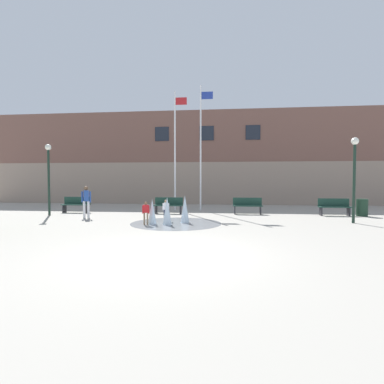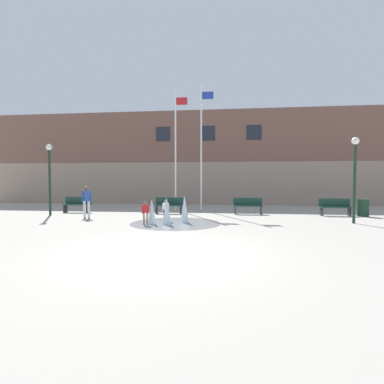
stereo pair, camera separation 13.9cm
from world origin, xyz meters
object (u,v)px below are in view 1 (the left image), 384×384
Objects in this scene: trash_can at (362,208)px; park_bench_near_trashcan at (247,205)px; park_bench_far_left at (76,204)px; park_bench_left_of_flagpoles at (169,205)px; lamp_post_left_lane at (49,169)px; flagpole_left at (175,147)px; lamp_post_right_lane at (354,167)px; child_running at (146,211)px; park_bench_far_right at (334,207)px; child_with_pink_shirt at (166,208)px; flagpole_right at (201,144)px; teen_by_trashcan at (86,199)px.

park_bench_near_trashcan is at bearing 177.01° from trash_can.
park_bench_far_left and park_bench_near_trashcan have the same top height.
lamp_post_left_lane is at bearing -165.69° from park_bench_left_of_flagpoles.
park_bench_far_left is at bearing -159.39° from flagpole_left.
lamp_post_right_lane is at bearing -119.41° from trash_can.
child_running is 0.13× the size of flagpole_left.
lamp_post_right_lane is (-0.17, -2.81, 1.98)m from park_bench_far_right.
park_bench_far_left is at bearing 63.98° from lamp_post_left_lane.
child_with_pink_shirt is 1.44m from child_running.
park_bench_left_of_flagpoles is 4.42m from park_bench_near_trashcan.
child_running is (5.31, -4.30, 0.10)m from park_bench_far_left.
park_bench_far_right is at bearing -2.73° from park_bench_near_trashcan.
park_bench_far_left is 6.61m from child_with_pink_shirt.
lamp_post_left_lane is at bearing -174.11° from park_bench_far_right.
child_with_pink_shirt is 0.13× the size of flagpole_right.
lamp_post_right_lane is at bearing -17.82° from park_bench_left_of_flagpoles.
park_bench_far_right is 0.22× the size of flagpole_left.
teen_by_trashcan reaches higher than trash_can.
flagpole_left reaches higher than child_with_pink_shirt.
flagpole_left is (3.78, 4.39, 3.02)m from teen_by_trashcan.
flagpole_left is at bearing 29.82° from lamp_post_left_lane.
park_bench_far_right is at bearing 176.18° from trash_can.
park_bench_near_trashcan is 4.54m from park_bench_far_right.
child_with_pink_shirt is 0.26× the size of lamp_post_right_lane.
park_bench_far_right is 0.43× the size of lamp_post_right_lane.
teen_by_trashcan is 12.60m from lamp_post_right_lane.
park_bench_left_of_flagpoles is at bearing 65.54° from child_running.
lamp_post_left_lane reaches higher than park_bench_near_trashcan.
park_bench_far_left is at bearing 76.76° from child_with_pink_shirt.
flagpole_right is at bearing 164.45° from park_bench_far_right.
lamp_post_right_lane is at bearing -74.90° from child_with_pink_shirt.
park_bench_far_right is (8.95, -0.02, 0.00)m from park_bench_left_of_flagpoles.
park_bench_left_of_flagpoles and park_bench_far_right have the same top height.
teen_by_trashcan is at bearing -147.30° from park_bench_left_of_flagpoles.
park_bench_near_trashcan is at bearing -33.48° from flagpole_right.
park_bench_far_left is at bearing 1.73° from teen_by_trashcan.
park_bench_far_left is at bearing -179.29° from park_bench_left_of_flagpoles.
flagpole_right reaches higher than lamp_post_left_lane.
park_bench_near_trashcan is 5.85m from flagpole_left.
park_bench_far_right is at bearing 86.59° from lamp_post_right_lane.
park_bench_far_left is 1.62× the size of child_running.
teen_by_trashcan is (-3.72, -2.39, 0.45)m from park_bench_left_of_flagpoles.
trash_can is (10.24, -2.11, -3.50)m from flagpole_left.
park_bench_far_left is 15.76m from trash_can.
flagpole_left is (0.07, 2.01, 3.47)m from park_bench_left_of_flagpoles.
teen_by_trashcan is 14.22m from trash_can.
child_running is at bearing -153.90° from teen_by_trashcan.
park_bench_left_of_flagpoles is at bearing 179.90° from park_bench_far_right.
trash_can is at bearing 60.59° from lamp_post_right_lane.
teen_by_trashcan is 6.54m from flagpole_left.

